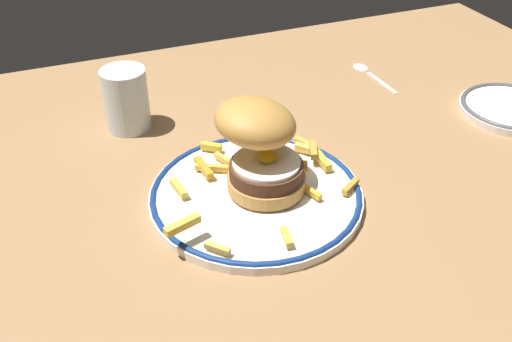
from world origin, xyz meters
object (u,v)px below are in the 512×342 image
(dinner_plate, at_px, (256,195))
(water_glass, at_px, (127,104))
(spoon, at_px, (365,69))
(side_plate, at_px, (511,108))
(burger, at_px, (260,144))

(dinner_plate, distance_m, water_glass, 0.27)
(spoon, bearing_deg, side_plate, -58.27)
(dinner_plate, relative_size, water_glass, 2.87)
(burger, xyz_separation_m, water_glass, (-0.12, 0.23, -0.03))
(dinner_plate, xyz_separation_m, side_plate, (0.47, 0.06, -0.00))
(burger, relative_size, spoon, 0.96)
(side_plate, xyz_separation_m, spoon, (-0.14, 0.22, -0.00))
(burger, distance_m, water_glass, 0.27)
(dinner_plate, relative_size, side_plate, 1.71)
(burger, height_order, spoon, burger)
(dinner_plate, height_order, side_plate, same)
(burger, distance_m, spoon, 0.42)
(burger, relative_size, water_glass, 1.32)
(water_glass, bearing_deg, side_plate, -17.68)
(burger, bearing_deg, water_glass, 118.30)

